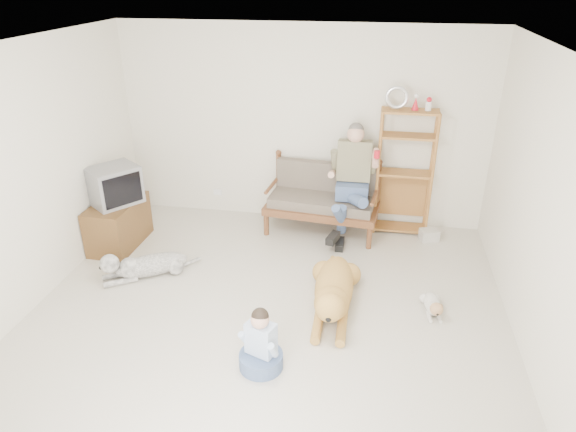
% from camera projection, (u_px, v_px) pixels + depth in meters
% --- Properties ---
extents(floor, '(5.50, 5.50, 0.00)m').
position_uv_depth(floor, '(260.00, 335.00, 5.12)').
color(floor, silver).
rests_on(floor, ground).
extents(ceiling, '(5.50, 5.50, 0.00)m').
position_uv_depth(ceiling, '(252.00, 55.00, 3.94)').
color(ceiling, silver).
rests_on(ceiling, ground).
extents(wall_back, '(5.00, 0.00, 5.00)m').
position_uv_depth(wall_back, '(302.00, 127.00, 6.97)').
color(wall_back, silver).
rests_on(wall_back, ground).
extents(wall_left, '(0.00, 5.50, 5.50)m').
position_uv_depth(wall_left, '(2.00, 194.00, 4.91)').
color(wall_left, silver).
rests_on(wall_left, ground).
extents(wall_right, '(0.00, 5.50, 5.50)m').
position_uv_depth(wall_right, '(558.00, 236.00, 4.15)').
color(wall_right, silver).
rests_on(wall_right, ground).
extents(loveseat, '(1.56, 0.85, 0.95)m').
position_uv_depth(loveseat, '(323.00, 197.00, 6.98)').
color(loveseat, brown).
rests_on(loveseat, ground).
extents(man, '(0.58, 0.83, 1.35)m').
position_uv_depth(man, '(350.00, 190.00, 6.65)').
color(man, '#4F6291').
rests_on(man, loveseat).
extents(etagere, '(0.75, 0.33, 1.99)m').
position_uv_depth(etagere, '(404.00, 171.00, 6.78)').
color(etagere, '#AD6936').
rests_on(etagere, ground).
extents(book_stack, '(0.28, 0.24, 0.15)m').
position_uv_depth(book_stack, '(429.00, 235.00, 6.87)').
color(book_stack, white).
rests_on(book_stack, ground).
extents(tv_stand, '(0.53, 0.92, 0.60)m').
position_uv_depth(tv_stand, '(118.00, 224.00, 6.67)').
color(tv_stand, brown).
rests_on(tv_stand, ground).
extents(crt_tv, '(0.71, 0.74, 0.48)m').
position_uv_depth(crt_tv, '(114.00, 185.00, 6.44)').
color(crt_tv, slate).
rests_on(crt_tv, tv_stand).
extents(wall_outlet, '(0.12, 0.02, 0.08)m').
position_uv_depth(wall_outlet, '(218.00, 192.00, 7.61)').
color(wall_outlet, white).
rests_on(wall_outlet, ground).
extents(golden_retriever, '(0.43, 1.68, 0.51)m').
position_uv_depth(golden_retriever, '(333.00, 292.00, 5.44)').
color(golden_retriever, '#CB9346').
rests_on(golden_retriever, ground).
extents(shaggy_dog, '(1.04, 0.77, 0.36)m').
position_uv_depth(shaggy_dog, '(143.00, 265.00, 6.03)').
color(shaggy_dog, white).
rests_on(shaggy_dog, ground).
extents(terrier, '(0.21, 0.58, 0.22)m').
position_uv_depth(terrier, '(433.00, 305.00, 5.41)').
color(terrier, silver).
rests_on(terrier, ground).
extents(child, '(0.40, 0.40, 0.64)m').
position_uv_depth(child, '(261.00, 346.00, 4.62)').
color(child, '#4F6291').
rests_on(child, ground).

